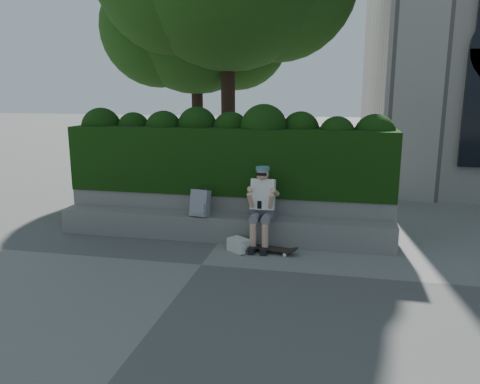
% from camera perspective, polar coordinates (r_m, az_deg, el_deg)
% --- Properties ---
extents(ground, '(80.00, 80.00, 0.00)m').
position_cam_1_polar(ground, '(7.29, -4.75, -8.84)').
color(ground, slate).
rests_on(ground, ground).
extents(bench_ledge, '(6.00, 0.45, 0.45)m').
position_cam_1_polar(bench_ledge, '(8.36, -2.34, -4.37)').
color(bench_ledge, gray).
rests_on(bench_ledge, ground).
extents(planter_wall, '(6.00, 0.50, 0.75)m').
position_cam_1_polar(planter_wall, '(8.76, -1.59, -2.56)').
color(planter_wall, gray).
rests_on(planter_wall, ground).
extents(hedge, '(6.00, 1.00, 1.20)m').
position_cam_1_polar(hedge, '(8.78, -1.29, 3.98)').
color(hedge, black).
rests_on(hedge, planter_wall).
extents(tree_right, '(4.28, 4.28, 6.77)m').
position_cam_1_polar(tree_right, '(13.82, -5.43, 20.63)').
color(tree_right, black).
rests_on(tree_right, ground).
extents(person, '(0.40, 0.76, 1.38)m').
position_cam_1_polar(person, '(7.90, 2.73, -1.42)').
color(person, slate).
rests_on(person, ground).
extents(skateboard, '(0.83, 0.34, 0.09)m').
position_cam_1_polar(skateboard, '(7.78, 3.64, -6.88)').
color(skateboard, black).
rests_on(skateboard, ground).
extents(backpack_plaid, '(0.35, 0.23, 0.47)m').
position_cam_1_polar(backpack_plaid, '(8.24, -4.88, -1.35)').
color(backpack_plaid, '#9F9FA4').
rests_on(backpack_plaid, bench_ledge).
extents(backpack_ground, '(0.41, 0.39, 0.22)m').
position_cam_1_polar(backpack_ground, '(7.83, -0.19, -6.45)').
color(backpack_ground, silver).
rests_on(backpack_ground, ground).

